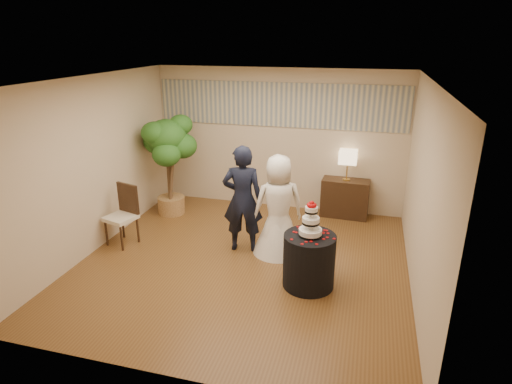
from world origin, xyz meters
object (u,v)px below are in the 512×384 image
(groom, at_px, (243,199))
(bride, at_px, (278,205))
(table_lamp, at_px, (347,165))
(side_chair, at_px, (120,216))
(wedding_cake, at_px, (311,219))
(ficus_tree, at_px, (169,165))
(cake_table, at_px, (309,261))
(console, at_px, (345,198))

(groom, bearing_deg, bride, 175.18)
(table_lamp, distance_m, side_chair, 4.23)
(wedding_cake, distance_m, ficus_tree, 3.60)
(bride, distance_m, table_lamp, 2.04)
(cake_table, distance_m, ficus_tree, 3.65)
(cake_table, bearing_deg, ficus_tree, 147.63)
(bride, xyz_separation_m, cake_table, (0.64, -0.87, -0.43))
(table_lamp, height_order, side_chair, table_lamp)
(cake_table, xyz_separation_m, table_lamp, (0.31, 2.67, 0.65))
(table_lamp, bearing_deg, cake_table, -96.70)
(wedding_cake, bearing_deg, cake_table, 0.00)
(groom, height_order, cake_table, groom)
(bride, bearing_deg, ficus_tree, -47.88)
(cake_table, xyz_separation_m, side_chair, (-3.25, 0.47, 0.12))
(bride, xyz_separation_m, side_chair, (-2.62, -0.40, -0.31))
(wedding_cake, height_order, table_lamp, table_lamp)
(table_lamp, height_order, ficus_tree, ficus_tree)
(console, bearing_deg, cake_table, -94.19)
(groom, bearing_deg, console, -139.41)
(groom, relative_size, side_chair, 1.74)
(groom, distance_m, side_chair, 2.11)
(wedding_cake, distance_m, side_chair, 3.33)
(side_chair, bearing_deg, wedding_cake, 8.03)
(groom, xyz_separation_m, table_lamp, (1.53, 1.85, 0.15))
(ficus_tree, distance_m, side_chair, 1.55)
(cake_table, bearing_deg, side_chair, 171.83)
(console, relative_size, side_chair, 0.88)
(groom, distance_m, ficus_tree, 2.14)
(cake_table, bearing_deg, table_lamp, 83.30)
(console, bearing_deg, bride, -115.34)
(groom, distance_m, bride, 0.58)
(bride, relative_size, table_lamp, 2.84)
(side_chair, bearing_deg, ficus_tree, 97.94)
(bride, height_order, ficus_tree, ficus_tree)
(console, relative_size, ficus_tree, 0.45)
(console, xyz_separation_m, ficus_tree, (-3.36, -0.74, 0.62))
(bride, xyz_separation_m, wedding_cake, (0.64, -0.87, 0.21))
(cake_table, relative_size, console, 0.87)
(cake_table, height_order, side_chair, side_chair)
(bride, bearing_deg, cake_table, 101.92)
(cake_table, relative_size, ficus_tree, 0.39)
(groom, relative_size, wedding_cake, 3.49)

